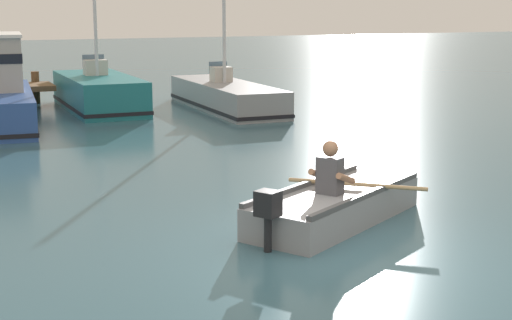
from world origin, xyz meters
TOP-DOWN VIEW (x-y plane):
  - ground_plane at (0.00, 0.00)m, footprint 120.00×120.00m
  - rowboat_with_person at (0.76, 1.36)m, footprint 3.42×2.54m
  - moored_boat_teal at (0.15, 14.37)m, footprint 1.86×4.93m
  - moored_boat_grey at (3.60, 13.06)m, footprint 1.70×5.88m

SIDE VIEW (x-z plane):
  - ground_plane at x=0.00m, z-range 0.00..0.00m
  - rowboat_with_person at x=0.76m, z-range -0.34..0.85m
  - moored_boat_grey at x=3.60m, z-range -1.29..2.03m
  - moored_boat_teal at x=0.15m, z-range -1.57..2.53m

